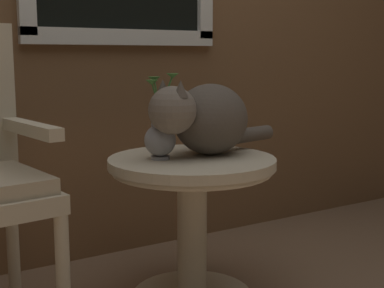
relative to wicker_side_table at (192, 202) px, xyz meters
name	(u,v)px	position (x,y,z in m)	size (l,w,h in m)	color
wicker_side_table	(192,202)	(0.00, 0.00, 0.00)	(0.61, 0.61, 0.55)	beige
cat	(205,118)	(0.07, 0.02, 0.30)	(0.61, 0.31, 0.28)	brown
pewter_vase_with_ivy	(160,133)	(-0.11, 0.04, 0.26)	(0.13, 0.13, 0.30)	#99999E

